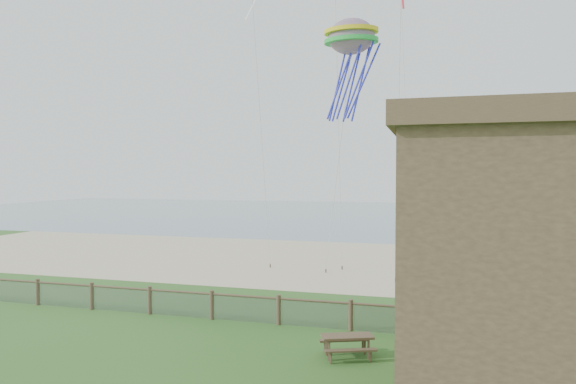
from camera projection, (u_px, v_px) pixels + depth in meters
The scene contains 6 objects.
ground at pixel (222, 381), 15.47m from camera, with size 160.00×160.00×0.00m, color #2D581E.
sand_beach at pixel (343, 261), 36.65m from camera, with size 72.00×20.00×0.02m, color #C7BC90.
ocean at pixel (390, 215), 79.00m from camera, with size 160.00×68.00×0.02m, color slate.
chainlink_fence at pixel (279, 312), 21.23m from camera, with size 36.20×0.20×1.25m, color #4D382B, non-canonical shape.
picnic_table at pixel (347, 347), 17.47m from camera, with size 1.74×1.31×0.73m, color brown, non-canonical shape.
octopus_kite at pixel (351, 66), 28.62m from camera, with size 3.04×2.15×6.27m, color orange, non-canonical shape.
Camera 1 is at (6.03, -14.16, 6.25)m, focal length 32.00 mm.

